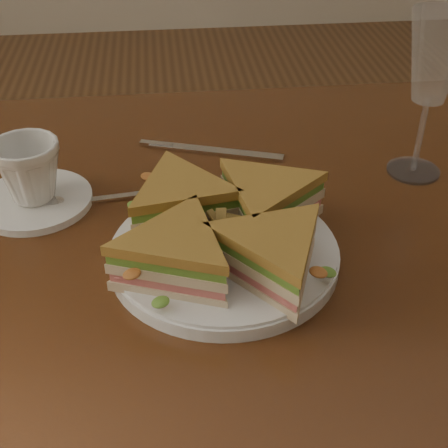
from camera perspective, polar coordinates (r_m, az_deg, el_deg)
name	(u,v)px	position (r m, az deg, el deg)	size (l,w,h in m)	color
table	(193,287)	(0.82, -2.82, -5.80)	(1.20, 0.80, 0.75)	#34190B
plate	(224,254)	(0.71, 0.00, -2.77)	(0.26, 0.26, 0.02)	silver
sandwich_wedges	(224,228)	(0.68, 0.00, -0.34)	(0.32, 0.32, 0.06)	beige
crisps_mound	(224,231)	(0.69, 0.00, -0.61)	(0.09, 0.09, 0.05)	#B76717
spoon	(72,202)	(0.82, -13.74, 1.97)	(0.18, 0.04, 0.01)	silver
knife	(206,150)	(0.92, -1.68, 6.74)	(0.21, 0.08, 0.00)	silver
wine_glass	(435,62)	(0.84, 18.76, 13.86)	(0.08, 0.08, 0.22)	white
saucer	(35,201)	(0.84, -16.89, 2.05)	(0.15, 0.15, 0.01)	silver
coffee_cup	(29,171)	(0.81, -17.42, 4.64)	(0.08, 0.08, 0.08)	silver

